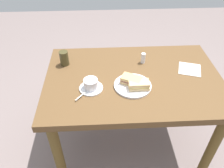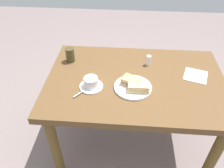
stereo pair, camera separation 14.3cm
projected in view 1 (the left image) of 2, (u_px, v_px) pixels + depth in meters
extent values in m
plane|color=slate|center=(129.00, 141.00, 2.00)|extent=(6.00, 6.00, 0.00)
cube|color=brown|center=(133.00, 80.00, 1.55)|extent=(1.20, 0.80, 0.05)
cylinder|color=brown|center=(58.00, 155.00, 1.51)|extent=(0.07, 0.07, 0.68)
cylinder|color=brown|center=(212.00, 148.00, 1.55)|extent=(0.07, 0.07, 0.68)
cylinder|color=brown|center=(68.00, 90.00, 2.01)|extent=(0.07, 0.07, 0.68)
cylinder|color=brown|center=(184.00, 86.00, 2.05)|extent=(0.07, 0.07, 0.68)
cylinder|color=white|center=(133.00, 86.00, 1.46)|extent=(0.24, 0.24, 0.01)
cube|color=tan|center=(131.00, 82.00, 1.46)|extent=(0.15, 0.13, 0.02)
cube|color=#935549|center=(131.00, 80.00, 1.45)|extent=(0.14, 0.12, 0.01)
cube|color=tan|center=(131.00, 78.00, 1.44)|extent=(0.15, 0.13, 0.02)
cube|color=#E3BF84|center=(139.00, 87.00, 1.42)|extent=(0.13, 0.07, 0.02)
cube|color=#D8C673|center=(139.00, 85.00, 1.41)|extent=(0.12, 0.07, 0.01)
cube|color=#E2BC7F|center=(139.00, 83.00, 1.40)|extent=(0.13, 0.07, 0.02)
cylinder|color=white|center=(91.00, 88.00, 1.44)|extent=(0.15, 0.15, 0.01)
cylinder|color=white|center=(91.00, 84.00, 1.42)|extent=(0.09, 0.09, 0.06)
cylinder|color=#B37E46|center=(91.00, 80.00, 1.40)|extent=(0.08, 0.08, 0.01)
torus|color=white|center=(89.00, 79.00, 1.45)|extent=(0.02, 0.05, 0.04)
cube|color=silver|center=(80.00, 97.00, 1.37)|extent=(0.05, 0.06, 0.00)
ellipsoid|color=silver|center=(85.00, 92.00, 1.40)|extent=(0.03, 0.03, 0.01)
cube|color=white|center=(190.00, 69.00, 1.60)|extent=(0.19, 0.19, 0.00)
cylinder|color=silver|center=(143.00, 58.00, 1.64)|extent=(0.03, 0.03, 0.08)
cylinder|color=#443D21|center=(64.00, 58.00, 1.62)|extent=(0.06, 0.06, 0.11)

